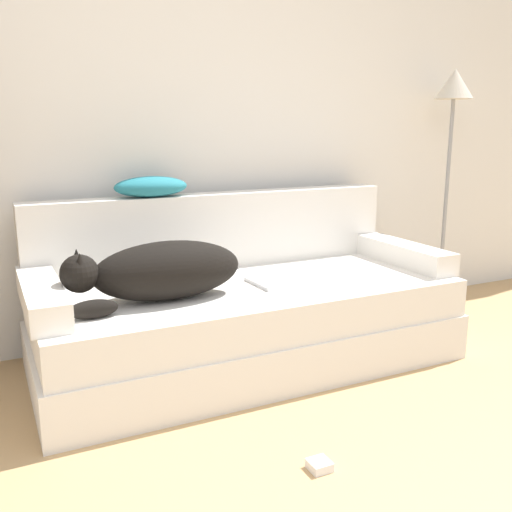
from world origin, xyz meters
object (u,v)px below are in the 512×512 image
Objects in this scene: floor_lamp at (451,126)px; power_adapter at (319,465)px; dog at (160,271)px; couch at (247,323)px; laptop at (286,280)px; throw_pillow at (151,187)px.

power_adapter is (-1.71, -1.26, -1.12)m from floor_lamp.
floor_lamp is at bearing 11.85° from dog.
couch is 1.84m from floor_lamp.
laptop is 1.60m from floor_lamp.
couch is 1.36× the size of floor_lamp.
couch is at bearing 79.83° from power_adapter.
dog is 2.13m from floor_lamp.
dog is at bearing -102.76° from throw_pillow.
couch is 0.82m from throw_pillow.
floor_lamp is (1.37, 0.39, 0.72)m from laptop.
floor_lamp reaches higher than dog.
dog is (-0.45, -0.09, 0.33)m from couch.
laptop is 0.96× the size of throw_pillow.
laptop is at bearing 2.40° from dog.
laptop is (0.18, -0.06, 0.21)m from couch.
dog is at bearing 108.83° from power_adapter.
couch reaches higher than power_adapter.
dog is at bearing -168.15° from floor_lamp.
power_adapter is at bearing -100.17° from couch.
dog is at bearing -168.75° from couch.
floor_lamp is (1.89, -0.04, 0.29)m from throw_pillow.
throw_pillow is at bearing 136.95° from laptop.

